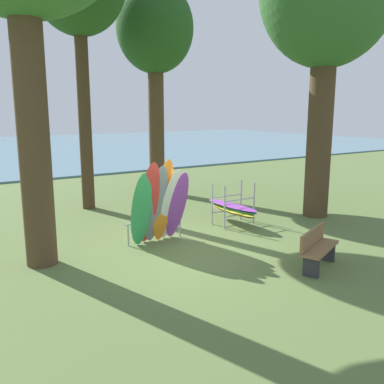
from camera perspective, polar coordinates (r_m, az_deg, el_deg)
The scene contains 5 objects.
ground_plane at distance 10.29m, azimuth -1.05°, elevation -7.90°, with size 80.00×80.00×0.00m, color #566B38.
tree_mid_behind at distance 17.45m, azimuth -5.07°, elevation 20.63°, with size 3.01×3.01×8.23m.
leaning_board_pile at distance 10.50m, azimuth -4.45°, elevation -1.83°, with size 1.66×0.91×2.20m.
board_storage_rack at distance 12.49m, azimuth 5.50°, elevation -2.17°, with size 1.15×2.13×1.25m.
park_bench at distance 9.44m, azimuth 16.73°, elevation -7.28°, with size 1.45×0.92×0.85m.
Camera 1 is at (-5.15, -8.26, 3.35)m, focal length 39.12 mm.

